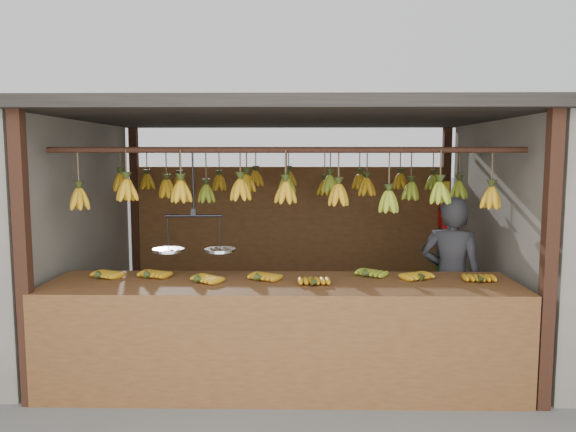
{
  "coord_description": "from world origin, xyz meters",
  "views": [
    {
      "loc": [
        0.1,
        -5.7,
        1.97
      ],
      "look_at": [
        0.0,
        0.3,
        1.3
      ],
      "focal_mm": 35.0,
      "sensor_mm": 36.0,
      "label": 1
    }
  ],
  "objects": [
    {
      "name": "counter",
      "position": [
        -0.03,
        -1.24,
        0.72
      ],
      "size": [
        3.93,
        0.89,
        0.96
      ],
      "color": "brown",
      "rests_on": "ground"
    },
    {
      "name": "ground",
      "position": [
        0.0,
        0.0,
        0.0
      ],
      "size": [
        80.0,
        80.0,
        0.0
      ],
      "primitive_type": "plane",
      "color": "#5B5B57"
    },
    {
      "name": "balance_scale",
      "position": [
        -0.78,
        -1.0,
        1.2
      ],
      "size": [
        0.7,
        0.27,
        0.86
      ],
      "color": "black",
      "rests_on": "ground"
    },
    {
      "name": "stall",
      "position": [
        0.0,
        0.33,
        1.97
      ],
      "size": [
        4.3,
        3.3,
        2.4
      ],
      "color": "black",
      "rests_on": "ground"
    },
    {
      "name": "vendor",
      "position": [
        1.56,
        -0.47,
        0.79
      ],
      "size": [
        0.67,
        0.56,
        1.57
      ],
      "primitive_type": "imported",
      "rotation": [
        0.0,
        0.0,
        2.77
      ],
      "color": "#262628",
      "rests_on": "ground"
    },
    {
      "name": "bag_bundles",
      "position": [
        1.94,
        1.35,
        1.01
      ],
      "size": [
        0.08,
        0.26,
        1.28
      ],
      "color": "yellow",
      "rests_on": "ground"
    },
    {
      "name": "hanging_bananas",
      "position": [
        0.0,
        0.0,
        1.63
      ],
      "size": [
        3.64,
        2.24,
        0.39
      ],
      "color": "orange",
      "rests_on": "ground"
    }
  ]
}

